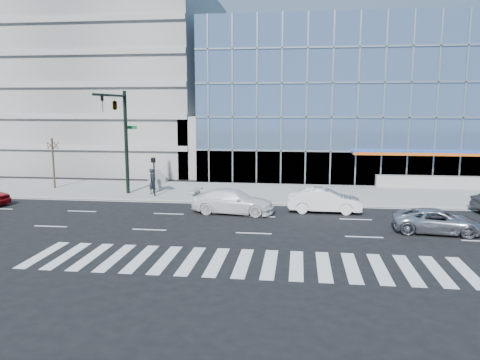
% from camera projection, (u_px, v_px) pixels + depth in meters
% --- Properties ---
extents(ground, '(160.00, 160.00, 0.00)m').
position_uv_depth(ground, '(260.00, 217.00, 29.91)').
color(ground, black).
rests_on(ground, ground).
extents(sidewalk, '(120.00, 8.00, 0.15)m').
position_uv_depth(sidewalk, '(268.00, 193.00, 37.74)').
color(sidewalk, gray).
rests_on(sidewalk, ground).
extents(theatre_building, '(42.00, 26.00, 15.00)m').
position_uv_depth(theatre_building, '(404.00, 101.00, 52.47)').
color(theatre_building, '#6A87B2').
rests_on(theatre_building, ground).
extents(parking_garage, '(24.00, 24.00, 20.00)m').
position_uv_depth(parking_garage, '(113.00, 81.00, 56.29)').
color(parking_garage, gray).
rests_on(parking_garage, ground).
extents(ramp_block, '(6.00, 8.00, 6.00)m').
position_uv_depth(ramp_block, '(216.00, 145.00, 47.82)').
color(ramp_block, gray).
rests_on(ramp_block, ground).
extents(tower_backdrop, '(14.00, 14.00, 48.00)m').
position_uv_depth(tower_backdrop, '(147.00, 24.00, 98.43)').
color(tower_backdrop, gray).
rests_on(tower_backdrop, ground).
extents(traffic_signal, '(1.14, 5.74, 8.00)m').
position_uv_depth(traffic_signal, '(118.00, 117.00, 34.78)').
color(traffic_signal, black).
rests_on(traffic_signal, sidewalk).
extents(ped_signal_post, '(0.30, 0.33, 3.00)m').
position_uv_depth(ped_signal_post, '(154.00, 171.00, 35.47)').
color(ped_signal_post, black).
rests_on(ped_signal_post, sidewalk).
extents(street_tree_near, '(1.10, 1.10, 4.23)m').
position_uv_depth(street_tree_near, '(52.00, 145.00, 38.89)').
color(street_tree_near, '#332319').
rests_on(street_tree_near, sidewalk).
extents(silver_suv, '(5.01, 2.73, 1.33)m').
position_uv_depth(silver_suv, '(438.00, 221.00, 25.98)').
color(silver_suv, '#BABBBF').
rests_on(silver_suv, ground).
extents(white_suv, '(5.62, 2.73, 1.58)m').
position_uv_depth(white_suv, '(233.00, 201.00, 30.80)').
color(white_suv, white).
rests_on(white_suv, ground).
extents(white_sedan, '(4.82, 1.72, 1.58)m').
position_uv_depth(white_sedan, '(324.00, 200.00, 31.03)').
color(white_sedan, white).
rests_on(white_sedan, ground).
extents(pedestrian, '(0.61, 0.80, 1.98)m').
position_uv_depth(pedestrian, '(152.00, 181.00, 36.77)').
color(pedestrian, black).
rests_on(pedestrian, sidewalk).
extents(tilted_panel, '(1.84, 0.16, 1.84)m').
position_uv_depth(tilted_panel, '(158.00, 179.00, 38.09)').
color(tilted_panel, gray).
rests_on(tilted_panel, sidewalk).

